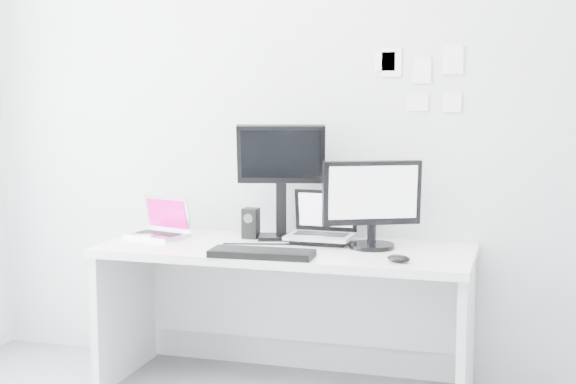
% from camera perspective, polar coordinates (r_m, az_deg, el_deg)
% --- Properties ---
extents(back_wall, '(3.60, 0.00, 3.60)m').
position_cam_1_polar(back_wall, '(4.25, 1.14, 5.30)').
color(back_wall, '#B6B8BB').
rests_on(back_wall, ground).
extents(desk, '(1.80, 0.70, 0.73)m').
position_cam_1_polar(desk, '(4.06, -0.19, -8.87)').
color(desk, white).
rests_on(desk, ground).
extents(macbook, '(0.34, 0.29, 0.22)m').
position_cam_1_polar(macbook, '(4.26, -9.12, -1.69)').
color(macbook, '#B9B8BD').
rests_on(macbook, desk).
extents(speaker, '(0.10, 0.10, 0.15)m').
position_cam_1_polar(speaker, '(4.19, -2.60, -2.19)').
color(speaker, black).
rests_on(speaker, desk).
extents(dell_laptop, '(0.32, 0.26, 0.27)m').
position_cam_1_polar(dell_laptop, '(4.04, 2.25, -1.74)').
color(dell_laptop, '#A2A3A8').
rests_on(dell_laptop, desk).
extents(rear_monitor, '(0.47, 0.27, 0.60)m').
position_cam_1_polar(rear_monitor, '(4.14, -0.48, 0.82)').
color(rear_monitor, black).
rests_on(rear_monitor, desk).
extents(samsung_monitor, '(0.52, 0.40, 0.44)m').
position_cam_1_polar(samsung_monitor, '(3.93, 5.89, -0.77)').
color(samsung_monitor, black).
rests_on(samsung_monitor, desk).
extents(keyboard, '(0.48, 0.19, 0.03)m').
position_cam_1_polar(keyboard, '(3.74, -1.83, -4.29)').
color(keyboard, black).
rests_on(keyboard, desk).
extents(mouse, '(0.13, 0.10, 0.04)m').
position_cam_1_polar(mouse, '(3.65, 7.71, -4.61)').
color(mouse, black).
rests_on(mouse, desk).
extents(wall_note_0, '(0.10, 0.00, 0.14)m').
position_cam_1_polar(wall_note_0, '(4.15, 7.22, 8.93)').
color(wall_note_0, white).
rests_on(wall_note_0, back_wall).
extents(wall_note_1, '(0.09, 0.00, 0.13)m').
position_cam_1_polar(wall_note_1, '(4.12, 9.29, 8.35)').
color(wall_note_1, white).
rests_on(wall_note_1, back_wall).
extents(wall_note_2, '(0.10, 0.00, 0.14)m').
position_cam_1_polar(wall_note_2, '(4.11, 11.41, 9.00)').
color(wall_note_2, white).
rests_on(wall_note_2, back_wall).
extents(wall_note_3, '(0.11, 0.00, 0.08)m').
position_cam_1_polar(wall_note_3, '(4.13, 8.97, 6.13)').
color(wall_note_3, white).
rests_on(wall_note_3, back_wall).
extents(wall_note_4, '(0.10, 0.00, 0.09)m').
position_cam_1_polar(wall_note_4, '(4.15, 6.74, 9.01)').
color(wall_note_4, white).
rests_on(wall_note_4, back_wall).
extents(wall_note_5, '(0.09, 0.00, 0.10)m').
position_cam_1_polar(wall_note_5, '(4.11, 11.33, 6.14)').
color(wall_note_5, white).
rests_on(wall_note_5, back_wall).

